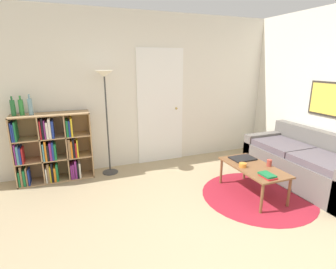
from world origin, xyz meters
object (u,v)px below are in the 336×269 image
floor_lamp (105,89)px  cup (269,163)px  bottle_middle (21,107)px  coffee_table (253,169)px  bowl (243,165)px  bottle_right (30,106)px  laptop (243,158)px  bookshelf (52,149)px  couch (307,164)px  bottle_left (13,108)px

floor_lamp → cup: bearing=-38.9°
bottle_middle → floor_lamp: bearing=-3.8°
floor_lamp → coffee_table: floor_lamp is taller
bowl → bottle_right: bottle_right is taller
laptop → bottle_middle: 3.28m
bookshelf → bowl: (2.41, -1.50, -0.06)m
bookshelf → floor_lamp: size_ratio=0.66×
coffee_table → bottle_right: size_ratio=3.26×
cup → bottle_right: (-2.98, 1.59, 0.72)m
bookshelf → cup: bearing=-30.1°
floor_lamp → bowl: size_ratio=16.42×
laptop → bowl: 0.32m
bottle_middle → couch: bearing=-21.1°
bowl → cup: (0.35, -0.11, 0.02)m
laptop → bottle_right: (-2.82, 1.23, 0.75)m
coffee_table → bowl: bowl is taller
bowl → cup: 0.37m
cup → bottle_middle: bottle_middle is taller
coffee_table → bottle_right: (-2.78, 1.52, 0.81)m
bookshelf → bowl: 2.84m
couch → bowl: (-1.19, 0.00, 0.16)m
bowl → bottle_middle: (-2.75, 1.52, 0.73)m
bookshelf → bottle_left: bottle_left is taller
couch → bowl: bearing=179.8°
bottle_middle → bottle_right: (0.12, -0.03, 0.01)m
coffee_table → laptop: laptop is taller
couch → coffee_table: size_ratio=1.90×
couch → laptop: couch is taller
bowl → bottle_middle: 3.22m
couch → cup: bearing=-172.9°
floor_lamp → bottle_middle: (-1.18, 0.08, -0.22)m
bookshelf → floor_lamp: 1.23m
bowl → cup: size_ratio=1.10×
coffee_table → bottle_right: bearing=151.4°
laptop → coffee_table: bearing=-97.4°
couch → bottle_middle: bearing=158.9°
couch → bottle_middle: size_ratio=6.63×
couch → coffee_table: (-1.04, -0.03, 0.09)m
coffee_table → cup: (0.20, -0.07, 0.09)m
coffee_table → bottle_middle: size_ratio=3.49×
bottle_left → bowl: bearing=-27.9°
couch → bottle_right: 4.20m
bowl → couch: bearing=-0.2°
bowl → bottle_left: bottle_left is taller
bookshelf → bottle_right: bottle_right is taller
coffee_table → cup: bearing=-20.0°
bookshelf → coffee_table: (2.57, -1.53, -0.13)m
bottle_left → bottle_right: size_ratio=0.94×
floor_lamp → bottle_left: size_ratio=6.00×
floor_lamp → couch: floor_lamp is taller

